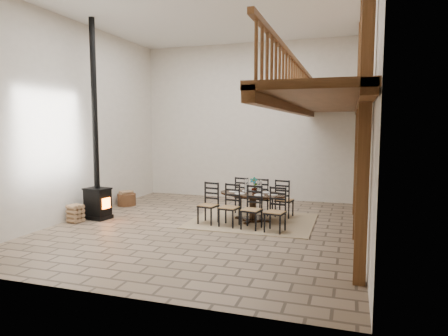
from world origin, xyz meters
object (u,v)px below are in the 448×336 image
(dining_table, at_px, (252,207))
(log_basket, at_px, (127,199))
(log_stack, at_px, (75,213))
(wood_stove, at_px, (97,175))

(dining_table, xyz_separation_m, log_basket, (-4.05, 0.87, -0.18))
(dining_table, bearing_deg, log_stack, -152.48)
(log_basket, distance_m, log_stack, 2.24)
(wood_stove, bearing_deg, log_basket, 106.93)
(dining_table, xyz_separation_m, wood_stove, (-3.83, -0.86, 0.77))
(dining_table, height_order, log_basket, dining_table)
(log_basket, xyz_separation_m, log_stack, (-0.07, -2.24, 0.03))
(dining_table, distance_m, log_basket, 4.14)
(dining_table, height_order, wood_stove, wood_stove)
(dining_table, xyz_separation_m, log_stack, (-4.11, -1.37, -0.15))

